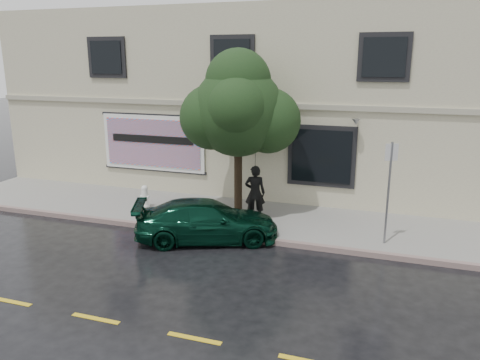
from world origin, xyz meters
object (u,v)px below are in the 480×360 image
(pedestrian, at_px, (255,193))
(fire_hydrant, at_px, (145,196))
(street_tree, at_px, (238,112))
(car, at_px, (207,221))

(pedestrian, distance_m, fire_hydrant, 4.02)
(street_tree, bearing_deg, fire_hydrant, -173.81)
(car, distance_m, street_tree, 3.65)
(street_tree, bearing_deg, pedestrian, -29.27)
(car, xyz_separation_m, fire_hydrant, (-3.06, 1.80, -0.07))
(car, bearing_deg, pedestrian, -50.15)
(car, relative_size, street_tree, 0.85)
(car, height_order, street_tree, street_tree)
(pedestrian, height_order, fire_hydrant, pedestrian)
(car, height_order, pedestrian, pedestrian)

